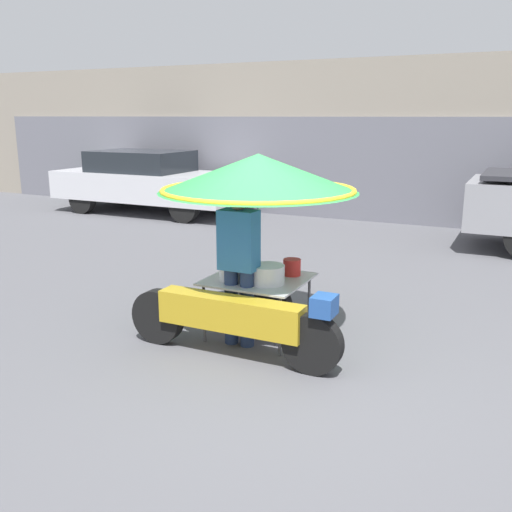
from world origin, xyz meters
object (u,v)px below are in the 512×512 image
parked_car (148,181)px  potted_plant (84,182)px  vendor_motorcycle_cart (256,195)px  vendor_person (239,259)px

parked_car → potted_plant: bearing=165.9°
parked_car → vendor_motorcycle_cart: bearing=-46.4°
vendor_motorcycle_cart → parked_car: (-5.80, 6.09, -0.74)m
vendor_motorcycle_cart → potted_plant: vendor_motorcycle_cart is taller
vendor_motorcycle_cart → vendor_person: bearing=-105.5°
vendor_person → parked_car: size_ratio=0.35×
vendor_person → potted_plant: size_ratio=1.76×
vendor_person → potted_plant: 10.87m
vendor_person → potted_plant: (-8.32, 6.99, -0.35)m
vendor_person → parked_car: bearing=132.1°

